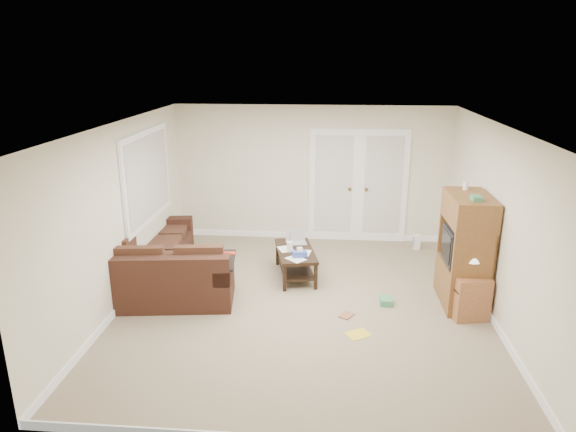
# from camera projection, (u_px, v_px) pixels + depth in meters

# --- Properties ---
(floor) EXTENTS (5.50, 5.50, 0.00)m
(floor) POSITION_uv_depth(u_px,v_px,m) (303.00, 304.00, 7.20)
(floor) COLOR gray
(floor) RESTS_ON ground
(ceiling) EXTENTS (5.00, 5.50, 0.02)m
(ceiling) POSITION_uv_depth(u_px,v_px,m) (305.00, 125.00, 6.45)
(ceiling) COLOR silver
(ceiling) RESTS_ON wall_back
(wall_left) EXTENTS (0.02, 5.50, 2.50)m
(wall_left) POSITION_uv_depth(u_px,v_px,m) (122.00, 215.00, 7.02)
(wall_left) COLOR silver
(wall_left) RESTS_ON floor
(wall_right) EXTENTS (0.02, 5.50, 2.50)m
(wall_right) POSITION_uv_depth(u_px,v_px,m) (497.00, 224.00, 6.62)
(wall_right) COLOR silver
(wall_right) RESTS_ON floor
(wall_back) EXTENTS (5.00, 0.02, 2.50)m
(wall_back) POSITION_uv_depth(u_px,v_px,m) (312.00, 174.00, 9.44)
(wall_back) COLOR silver
(wall_back) RESTS_ON floor
(wall_front) EXTENTS (5.00, 0.02, 2.50)m
(wall_front) POSITION_uv_depth(u_px,v_px,m) (286.00, 321.00, 4.21)
(wall_front) COLOR silver
(wall_front) RESTS_ON floor
(baseboards) EXTENTS (5.00, 5.50, 0.10)m
(baseboards) POSITION_uv_depth(u_px,v_px,m) (303.00, 301.00, 7.18)
(baseboards) COLOR silver
(baseboards) RESTS_ON floor
(french_doors) EXTENTS (1.80, 0.05, 2.13)m
(french_doors) POSITION_uv_depth(u_px,v_px,m) (358.00, 187.00, 9.40)
(french_doors) COLOR silver
(french_doors) RESTS_ON floor
(window_left) EXTENTS (0.05, 1.92, 1.42)m
(window_left) POSITION_uv_depth(u_px,v_px,m) (148.00, 177.00, 7.88)
(window_left) COLOR silver
(window_left) RESTS_ON wall_left
(sectional_sofa) EXTENTS (2.03, 2.67, 0.80)m
(sectional_sofa) POSITION_uv_depth(u_px,v_px,m) (163.00, 265.00, 7.75)
(sectional_sofa) COLOR #3B2016
(sectional_sofa) RESTS_ON floor
(coffee_table) EXTENTS (0.76, 1.18, 0.74)m
(coffee_table) POSITION_uv_depth(u_px,v_px,m) (296.00, 261.00, 8.05)
(coffee_table) COLOR black
(coffee_table) RESTS_ON floor
(tv_armoire) EXTENTS (0.54, 0.98, 1.68)m
(tv_armoire) POSITION_uv_depth(u_px,v_px,m) (465.00, 250.00, 7.01)
(tv_armoire) COLOR brown
(tv_armoire) RESTS_ON floor
(side_cabinet) EXTENTS (0.52, 0.52, 0.95)m
(side_cabinet) POSITION_uv_depth(u_px,v_px,m) (468.00, 292.00, 6.78)
(side_cabinet) COLOR #9F623A
(side_cabinet) RESTS_ON floor
(space_heater) EXTENTS (0.13, 0.11, 0.27)m
(space_heater) POSITION_uv_depth(u_px,v_px,m) (417.00, 242.00, 9.20)
(space_heater) COLOR white
(space_heater) RESTS_ON floor
(floor_magazine) EXTENTS (0.36, 0.34, 0.01)m
(floor_magazine) POSITION_uv_depth(u_px,v_px,m) (358.00, 334.00, 6.41)
(floor_magazine) COLOR yellow
(floor_magazine) RESTS_ON floor
(floor_greenbox) EXTENTS (0.17, 0.23, 0.09)m
(floor_greenbox) POSITION_uv_depth(u_px,v_px,m) (386.00, 301.00, 7.19)
(floor_greenbox) COLOR #3E8A58
(floor_greenbox) RESTS_ON floor
(floor_book) EXTENTS (0.23, 0.25, 0.02)m
(floor_book) POSITION_uv_depth(u_px,v_px,m) (342.00, 314.00, 6.91)
(floor_book) COLOR brown
(floor_book) RESTS_ON floor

